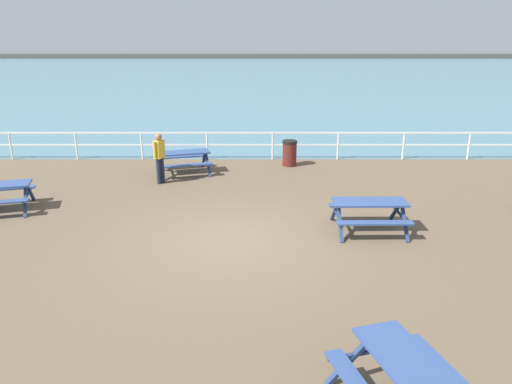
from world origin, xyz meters
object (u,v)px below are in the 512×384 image
object	(u,v)px
picnic_table_near_left	(370,208)
picnic_table_near_right	(184,157)
picnic_table_far_left	(410,377)
visitor	(160,155)
litter_bin	(290,153)

from	to	relation	value
picnic_table_near_left	picnic_table_near_right	bearing A→B (deg)	135.02
picnic_table_far_left	visitor	xyz separation A→B (m)	(-5.05, 10.11, 0.36)
picnic_table_near_left	picnic_table_near_right	world-z (taller)	same
litter_bin	picnic_table_near_left	bearing A→B (deg)	-76.07
picnic_table_near_left	litter_bin	world-z (taller)	litter_bin
picnic_table_near_right	picnic_table_far_left	distance (m)	12.14
visitor	litter_bin	world-z (taller)	visitor
picnic_table_near_right	litter_bin	world-z (taller)	litter_bin
litter_bin	visitor	bearing A→B (deg)	-153.08
picnic_table_near_right	picnic_table_far_left	bearing A→B (deg)	-85.03
picnic_table_far_left	visitor	distance (m)	11.30
visitor	litter_bin	distance (m)	4.94
picnic_table_near_right	litter_bin	distance (m)	3.93
picnic_table_near_right	visitor	size ratio (longest dim) A/B	1.30
litter_bin	picnic_table_far_left	bearing A→B (deg)	-86.89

